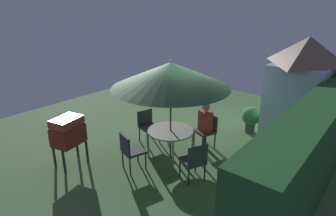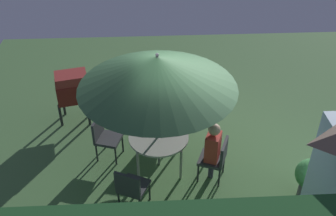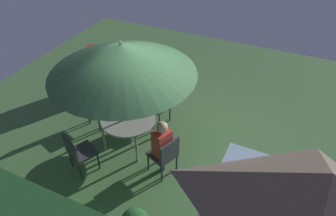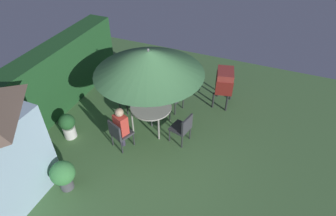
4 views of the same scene
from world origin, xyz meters
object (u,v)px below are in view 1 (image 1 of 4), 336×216
at_px(garden_shed, 302,87).
at_px(patio_umbrella, 171,75).
at_px(patio_table, 171,132).
at_px(potted_plant_by_shed, 251,118).
at_px(chair_near_shed, 207,128).
at_px(person_in_red, 205,120).
at_px(chair_far_side, 147,124).
at_px(chair_toward_hedge, 130,149).
at_px(potted_plant_by_grill, 264,146).
at_px(bbq_grill, 68,132).
at_px(chair_toward_house, 195,160).

height_order(garden_shed, patio_umbrella, garden_shed).
bearing_deg(patio_table, potted_plant_by_shed, 160.37).
distance_m(chair_near_shed, person_in_red, 0.28).
relative_size(patio_umbrella, chair_far_side, 3.09).
height_order(patio_table, chair_far_side, chair_far_side).
distance_m(patio_table, chair_near_shed, 1.14).
bearing_deg(chair_toward_hedge, patio_umbrella, 162.64).
relative_size(patio_table, chair_near_shed, 1.26).
bearing_deg(chair_toward_hedge, patio_table, 162.64).
distance_m(chair_near_shed, potted_plant_by_grill, 1.51).
bearing_deg(bbq_grill, patio_table, 138.52).
xyz_separation_m(patio_umbrella, potted_plant_by_grill, (-1.23, 1.92, -1.70)).
distance_m(chair_far_side, person_in_red, 1.61).
relative_size(chair_near_shed, chair_far_side, 1.00).
bearing_deg(patio_umbrella, chair_toward_house, 64.95).
xyz_separation_m(chair_near_shed, chair_far_side, (0.81, -1.44, 0.00)).
distance_m(chair_far_side, potted_plant_by_shed, 3.10).
relative_size(chair_far_side, person_in_red, 0.71).
bearing_deg(patio_umbrella, potted_plant_by_shed, 160.37).
bearing_deg(person_in_red, chair_near_shed, 158.29).
relative_size(garden_shed, chair_toward_house, 3.16).
bearing_deg(potted_plant_by_shed, garden_shed, 122.44).
height_order(patio_umbrella, chair_toward_house, patio_umbrella).
bearing_deg(chair_far_side, chair_toward_house, 70.45).
xyz_separation_m(chair_near_shed, potted_plant_by_shed, (-1.59, 0.52, -0.05)).
relative_size(bbq_grill, chair_toward_house, 1.33).
distance_m(patio_umbrella, person_in_red, 1.69).
distance_m(chair_toward_hedge, potted_plant_by_shed, 3.91).
height_order(bbq_grill, person_in_red, person_in_red).
relative_size(bbq_grill, potted_plant_by_shed, 1.51).
distance_m(potted_plant_by_shed, person_in_red, 1.78).
height_order(chair_toward_house, potted_plant_by_grill, chair_toward_house).
xyz_separation_m(patio_table, bbq_grill, (1.82, -1.61, 0.19)).
relative_size(garden_shed, potted_plant_by_grill, 3.77).
xyz_separation_m(patio_table, potted_plant_by_grill, (-1.23, 1.92, -0.24)).
relative_size(chair_near_shed, potted_plant_by_shed, 1.13).
bearing_deg(chair_near_shed, patio_umbrella, -21.71).
relative_size(chair_near_shed, chair_toward_house, 1.00).
height_order(chair_far_side, chair_toward_hedge, same).
bearing_deg(garden_shed, bbq_grill, -35.23).
relative_size(garden_shed, bbq_grill, 2.37).
xyz_separation_m(patio_umbrella, chair_toward_hedge, (1.06, -0.33, -1.60)).
xyz_separation_m(bbq_grill, person_in_red, (-2.79, 1.99, -0.06)).
distance_m(chair_far_side, potted_plant_by_grill, 3.10).
height_order(patio_table, chair_toward_house, chair_toward_house).
bearing_deg(chair_toward_house, chair_far_side, -109.55).
relative_size(garden_shed, patio_table, 2.51).
bearing_deg(potted_plant_by_grill, patio_umbrella, -57.22).
height_order(bbq_grill, chair_toward_hedge, bbq_grill).
bearing_deg(bbq_grill, person_in_red, 144.45).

